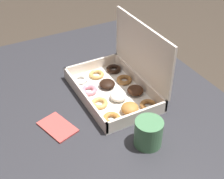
{
  "coord_description": "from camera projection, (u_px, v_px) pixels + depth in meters",
  "views": [
    {
      "loc": [
        0.7,
        -0.34,
        1.4
      ],
      "look_at": [
        -0.07,
        0.07,
        0.75
      ],
      "focal_mm": 50.0,
      "sensor_mm": 36.0,
      "label": 1
    }
  ],
  "objects": [
    {
      "name": "donut_box",
      "position": [
        120.0,
        82.0,
        1.08
      ],
      "size": [
        0.34,
        0.23,
        0.24
      ],
      "color": "silver",
      "rests_on": "dining_table"
    },
    {
      "name": "paper_napkin",
      "position": [
        58.0,
        127.0,
        0.96
      ],
      "size": [
        0.14,
        0.11,
        0.01
      ],
      "color": "#CC4C47",
      "rests_on": "dining_table"
    },
    {
      "name": "dining_table",
      "position": [
        104.0,
        132.0,
        1.08
      ],
      "size": [
        1.21,
        0.85,
        0.73
      ],
      "color": "#2D2D33",
      "rests_on": "ground_plane"
    },
    {
      "name": "coffee_mug",
      "position": [
        148.0,
        132.0,
        0.89
      ],
      "size": [
        0.08,
        0.08,
        0.08
      ],
      "color": "#4C8456",
      "rests_on": "dining_table"
    }
  ]
}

